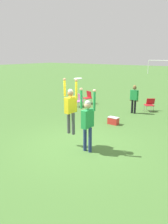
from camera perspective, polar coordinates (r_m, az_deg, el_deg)
ground_plane at (r=8.21m, az=-1.36°, el=-8.87°), size 120.00×120.00×0.00m
person_jumping at (r=7.75m, az=-3.50°, el=1.71°), size 0.62×0.48×2.01m
person_defending at (r=7.38m, az=0.94°, el=-1.78°), size 0.63×0.49×2.22m
frisbee at (r=7.28m, az=-1.58°, el=8.76°), size 0.28×0.28×0.03m
camping_chair_0 at (r=14.14m, az=-1.24°, el=3.26°), size 0.61×0.65×0.81m
camping_chair_1 at (r=13.60m, az=16.76°, el=2.08°), size 0.69×0.77×0.75m
camping_chair_2 at (r=15.02m, az=1.05°, el=4.08°), size 0.62×0.66×0.86m
person_spectator_near at (r=12.73m, az=12.96°, el=3.89°), size 0.53×0.23×1.63m
cooler_box at (r=10.71m, az=7.65°, el=-2.25°), size 0.51×0.30×0.35m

